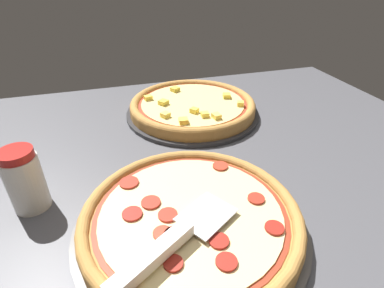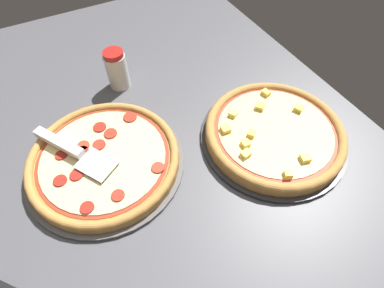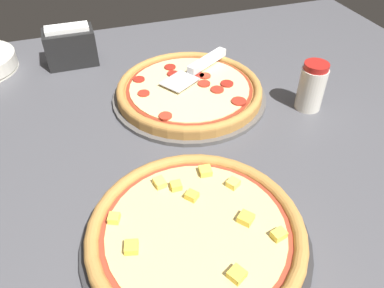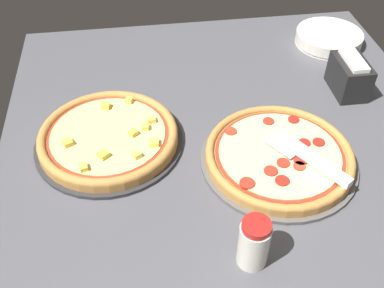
% 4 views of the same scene
% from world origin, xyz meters
% --- Properties ---
extents(ground_plane, '(1.48, 1.18, 0.04)m').
position_xyz_m(ground_plane, '(0.00, 0.00, -0.02)').
color(ground_plane, '#4C4C51').
extents(pizza_pan_front, '(0.38, 0.38, 0.01)m').
position_xyz_m(pizza_pan_front, '(0.01, -0.10, 0.01)').
color(pizza_pan_front, '#565451').
rests_on(pizza_pan_front, ground_plane).
extents(pizza_front, '(0.36, 0.36, 0.03)m').
position_xyz_m(pizza_front, '(0.01, -0.10, 0.03)').
color(pizza_front, '#B77F3D').
rests_on(pizza_front, pizza_pan_front).
extents(pizza_pan_back, '(0.38, 0.38, 0.01)m').
position_xyz_m(pizza_pan_back, '(0.14, 0.31, 0.01)').
color(pizza_pan_back, '#2D2D30').
rests_on(pizza_pan_back, ground_plane).
extents(pizza_back, '(0.35, 0.35, 0.04)m').
position_xyz_m(pizza_back, '(0.14, 0.31, 0.03)').
color(pizza_back, '#B77F3D').
rests_on(pizza_back, pizza_pan_back).
extents(serving_spatula, '(0.21, 0.16, 0.02)m').
position_xyz_m(serving_spatula, '(-0.05, -0.17, 0.05)').
color(serving_spatula, '#B7B7BC').
rests_on(serving_spatula, pizza_front).
extents(plate_stack, '(0.22, 0.22, 0.04)m').
position_xyz_m(plate_stack, '(0.53, -0.42, 0.02)').
color(plate_stack, silver).
rests_on(plate_stack, ground_plane).
extents(parmesan_shaker, '(0.06, 0.06, 0.12)m').
position_xyz_m(parmesan_shaker, '(-0.25, 0.03, 0.06)').
color(parmesan_shaker, silver).
rests_on(parmesan_shaker, ground_plane).
extents(napkin_holder, '(0.14, 0.08, 0.11)m').
position_xyz_m(napkin_holder, '(0.27, -0.38, 0.05)').
color(napkin_holder, black).
rests_on(napkin_holder, ground_plane).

